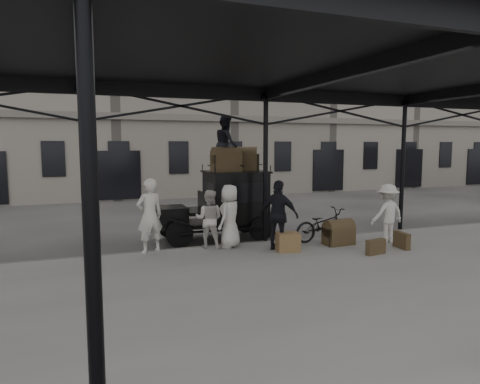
# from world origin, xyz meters

# --- Properties ---
(ground) EXTENTS (120.00, 120.00, 0.00)m
(ground) POSITION_xyz_m (0.00, 0.00, 0.00)
(ground) COLOR #383533
(ground) RESTS_ON ground
(platform) EXTENTS (28.00, 8.00, 0.15)m
(platform) POSITION_xyz_m (0.00, -2.00, 0.07)
(platform) COLOR slate
(platform) RESTS_ON ground
(canopy) EXTENTS (22.50, 9.00, 4.74)m
(canopy) POSITION_xyz_m (0.00, -1.72, 4.60)
(canopy) COLOR black
(canopy) RESTS_ON ground
(building_frontage) EXTENTS (64.00, 8.00, 14.00)m
(building_frontage) POSITION_xyz_m (0.00, 18.00, 7.00)
(building_frontage) COLOR slate
(building_frontage) RESTS_ON ground
(taxi) EXTENTS (3.65, 1.55, 2.18)m
(taxi) POSITION_xyz_m (-0.77, 3.34, 1.20)
(taxi) COLOR black
(taxi) RESTS_ON ground
(porter_left) EXTENTS (0.82, 0.65, 1.99)m
(porter_left) POSITION_xyz_m (-3.42, 1.80, 1.14)
(porter_left) COLOR beige
(porter_left) RESTS_ON platform
(porter_midleft) EXTENTS (0.99, 0.92, 1.62)m
(porter_midleft) POSITION_xyz_m (-1.79, 1.80, 0.96)
(porter_midleft) COLOR #BCB6AC
(porter_midleft) RESTS_ON platform
(porter_centre) EXTENTS (1.01, 1.00, 1.76)m
(porter_centre) POSITION_xyz_m (-1.24, 1.65, 1.03)
(porter_centre) COLOR beige
(porter_centre) RESTS_ON platform
(porter_official) EXTENTS (1.10, 1.14, 1.91)m
(porter_official) POSITION_xyz_m (-0.09, 0.87, 1.11)
(porter_official) COLOR black
(porter_official) RESTS_ON platform
(porter_right) EXTENTS (1.16, 0.73, 1.72)m
(porter_right) POSITION_xyz_m (3.28, 0.59, 1.01)
(porter_right) COLOR beige
(porter_right) RESTS_ON platform
(bicycle) EXTENTS (1.92, 0.78, 0.99)m
(bicycle) POSITION_xyz_m (1.61, 1.37, 0.64)
(bicycle) COLOR black
(bicycle) RESTS_ON platform
(porter_roof) EXTENTS (0.78, 0.93, 1.73)m
(porter_roof) POSITION_xyz_m (-0.80, 3.25, 3.05)
(porter_roof) COLOR black
(porter_roof) RESTS_ON taxi
(steamer_trunk_roof_near) EXTENTS (0.91, 0.60, 0.64)m
(steamer_trunk_roof_near) POSITION_xyz_m (-0.85, 3.10, 2.50)
(steamer_trunk_roof_near) COLOR #4C3B23
(steamer_trunk_roof_near) RESTS_ON taxi
(steamer_trunk_roof_far) EXTENTS (1.01, 0.83, 0.64)m
(steamer_trunk_roof_far) POSITION_xyz_m (-0.10, 3.55, 2.50)
(steamer_trunk_roof_far) COLOR #4C3B23
(steamer_trunk_roof_far) RESTS_ON taxi
(steamer_trunk_platform) EXTENTS (0.86, 0.56, 0.61)m
(steamer_trunk_platform) POSITION_xyz_m (1.80, 0.84, 0.46)
(steamer_trunk_platform) COLOR #4C3B23
(steamer_trunk_platform) RESTS_ON platform
(wicker_hamper) EXTENTS (0.67, 0.54, 0.50)m
(wicker_hamper) POSITION_xyz_m (0.09, 0.66, 0.40)
(wicker_hamper) COLOR olive
(wicker_hamper) RESTS_ON platform
(suitcase_upright) EXTENTS (0.21, 0.61, 0.45)m
(suitcase_upright) POSITION_xyz_m (3.19, -0.15, 0.38)
(suitcase_upright) COLOR #4C3B23
(suitcase_upright) RESTS_ON platform
(suitcase_flat) EXTENTS (0.62, 0.25, 0.40)m
(suitcase_flat) POSITION_xyz_m (2.09, -0.46, 0.35)
(suitcase_flat) COLOR #4C3B23
(suitcase_flat) RESTS_ON platform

